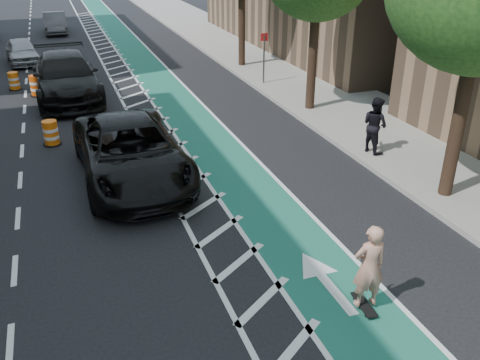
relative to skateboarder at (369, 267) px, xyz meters
name	(u,v)px	position (x,y,z in m)	size (l,w,h in m)	color
ground	(159,243)	(-3.29, 3.67, -0.99)	(120.00, 120.00, 0.00)	black
bike_lane	(181,108)	(-0.29, 13.67, -0.98)	(2.00, 90.00, 0.01)	#1A5D44
buffer_strip	(145,111)	(-1.79, 13.67, -0.98)	(1.40, 90.00, 0.01)	silver
sidewalk_right	(318,91)	(6.21, 13.67, -0.91)	(5.00, 90.00, 0.15)	gray
curb_right	(269,96)	(3.76, 13.67, -0.91)	(0.12, 90.00, 0.16)	gray
sign_post	(264,58)	(4.31, 15.67, 0.36)	(0.35, 0.08, 2.47)	#4C4C4C
skateboard	(364,305)	(0.00, 0.00, -0.90)	(0.30, 0.80, 0.10)	black
skateboarder	(369,267)	(0.00, 0.00, 0.00)	(0.64, 0.42, 1.77)	tan
suv_near	(131,151)	(-3.29, 7.45, -0.12)	(2.89, 6.26, 1.74)	black
suv_far	(66,77)	(-4.63, 16.75, -0.03)	(2.68, 6.59, 1.91)	black
car_silver	(22,51)	(-6.66, 24.73, -0.31)	(1.59, 3.96, 1.35)	#AAAAAF
car_grey	(55,23)	(-4.58, 34.29, -0.26)	(1.54, 4.42, 1.46)	#4F4F53
pedestrian	(375,125)	(4.41, 6.51, 0.08)	(0.89, 0.69, 1.83)	black
barrel_a	(51,134)	(-5.49, 11.13, -0.58)	(0.63, 0.63, 0.86)	orange
barrel_b	(36,86)	(-5.94, 17.63, -0.55)	(0.68, 0.68, 0.93)	#DE4E0B
barrel_c	(14,81)	(-6.93, 19.04, -0.60)	(0.60, 0.60, 0.82)	orange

